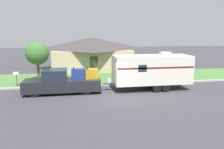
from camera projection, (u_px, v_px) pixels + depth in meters
ground_plane at (113, 97)px, 16.71m from camera, size 120.00×120.00×0.00m
curb_strip at (106, 85)px, 20.33m from camera, size 80.00×0.30×0.14m
lawn_strip at (102, 77)px, 23.88m from camera, size 80.00×7.00×0.03m
house_across_street at (91, 53)px, 29.59m from camera, size 10.71×8.24×4.24m
pickup_truck at (63, 82)px, 17.65m from camera, size 6.18×2.03×2.05m
travel_trailer at (152, 69)px, 18.70m from camera, size 7.52×2.44×3.22m
mailbox at (16, 76)px, 19.56m from camera, size 0.48×0.20×1.37m
tree_in_yard at (37, 54)px, 21.14m from camera, size 2.26×2.26×4.00m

